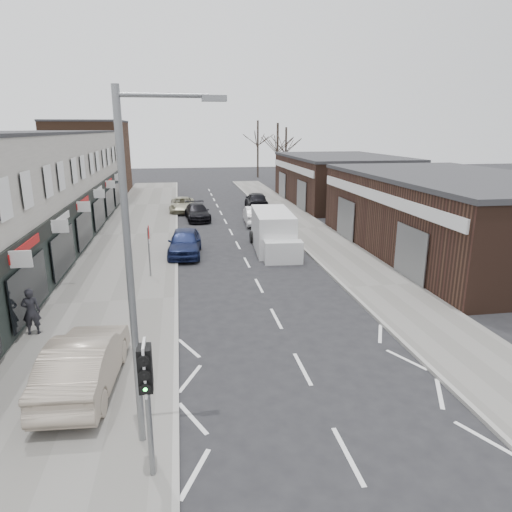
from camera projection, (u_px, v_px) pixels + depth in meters
name	position (u px, v px, depth m)	size (l,w,h in m)	color
ground	(322.00, 405.00, 12.44)	(160.00, 160.00, 0.00)	black
pavement_left	(136.00, 235.00, 32.25)	(5.50, 64.00, 0.12)	slate
pavement_right	(307.00, 228.00, 34.24)	(3.50, 64.00, 0.12)	slate
shop_terrace_left	(15.00, 192.00, 27.86)	(8.00, 41.00, 7.10)	beige
brick_block_far	(90.00, 159.00, 51.96)	(8.00, 10.00, 8.00)	#462D1E
right_unit_near	(454.00, 216.00, 27.12)	(10.00, 18.00, 4.50)	#382319
right_unit_far	(340.00, 180.00, 46.12)	(10.00, 16.00, 4.50)	#382319
tree_far_a	(277.00, 187.00, 59.46)	(3.60, 3.60, 8.00)	#382D26
tree_far_b	(285.00, 181.00, 65.56)	(3.60, 3.60, 7.50)	#382D26
tree_far_c	(258.00, 177.00, 70.78)	(3.60, 3.60, 8.50)	#382D26
traffic_light	(146.00, 379.00, 9.18)	(0.28, 0.60, 3.10)	slate
street_lamp	(137.00, 258.00, 9.72)	(2.23, 0.22, 8.00)	slate
warning_sign	(149.00, 236.00, 22.43)	(0.12, 0.80, 2.70)	slate
white_van	(273.00, 232.00, 28.03)	(2.54, 6.34, 2.42)	silver
sedan_on_pavement	(84.00, 362.00, 12.91)	(1.69, 4.84, 1.60)	#9F917F
pedestrian	(31.00, 311.00, 16.30)	(0.63, 0.41, 1.73)	black
parked_car_left_a	(185.00, 242.00, 27.06)	(1.86, 4.62, 1.57)	#161F47
parked_car_left_b	(197.00, 212.00, 37.56)	(1.84, 4.53, 1.32)	black
parked_car_left_c	(182.00, 205.00, 41.25)	(2.16, 4.68, 1.30)	#A5A184
parked_car_right_a	(255.00, 215.00, 35.91)	(1.54, 4.41, 1.45)	white
parked_car_right_b	(256.00, 200.00, 42.83)	(1.90, 4.72, 1.61)	black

